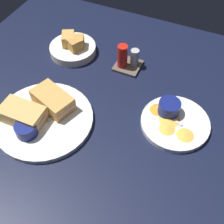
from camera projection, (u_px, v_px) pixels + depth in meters
ground_plane at (90, 108)px, 93.39cm from camera, size 110.00×110.00×3.00cm
plate_sandwich_main at (44, 120)px, 87.50cm from camera, size 29.96×29.96×1.60cm
sandwich_half_near at (53, 100)px, 88.24cm from camera, size 14.82×11.45×4.80cm
sandwich_half_far at (23, 114)px, 84.73cm from camera, size 13.36×7.80×4.80cm
ramekin_dark_sauce at (26, 129)px, 81.83cm from camera, size 6.35×6.35×3.72cm
spoon_by_dark_ramekin at (43, 123)px, 85.18cm from camera, size 5.71×9.49×0.80cm
plate_chips_companion at (175, 123)px, 86.70cm from camera, size 20.81×20.81×1.60cm
ramekin_light_gravy at (169, 107)px, 86.63cm from camera, size 6.68×6.68×4.21cm
spoon_by_gravy_ramekin at (164, 112)px, 87.98cm from camera, size 9.55×5.54×0.80cm
plantain_chip_scatter at (170, 122)px, 85.53cm from camera, size 17.15×12.77×0.60cm
bread_basket_rear at (73, 47)px, 106.81cm from camera, size 17.17×17.17×7.17cm
condiment_caddy at (127, 60)px, 100.97cm from camera, size 9.00×9.00×9.50cm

